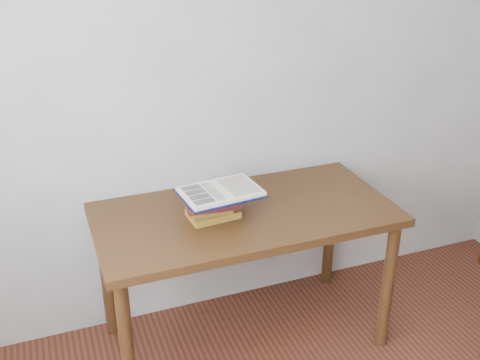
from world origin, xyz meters
name	(u,v)px	position (x,y,z in m)	size (l,w,h in m)	color
desk	(245,229)	(-0.09, 1.38, 0.66)	(1.41, 0.71, 0.76)	#442311
book_stack	(212,204)	(-0.26, 1.38, 0.82)	(0.26, 0.19, 0.12)	olive
open_book	(221,192)	(-0.22, 1.35, 0.89)	(0.38, 0.28, 0.03)	black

